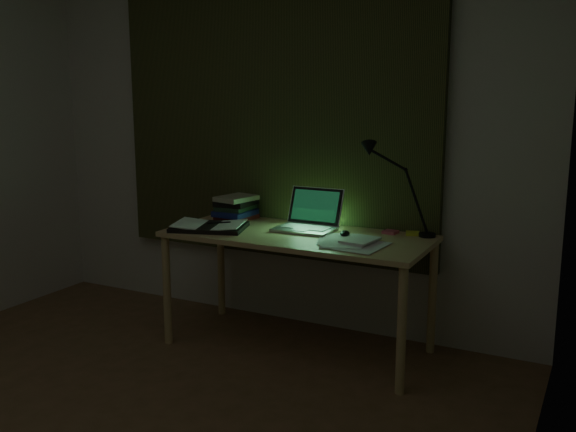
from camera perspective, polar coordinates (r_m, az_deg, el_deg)
name	(u,v)px	position (r m, az deg, el deg)	size (l,w,h in m)	color
wall_back	(275,131)	(4.15, -1.17, 7.56)	(3.50, 0.00, 2.50)	silver
wall_right	(515,196)	(1.68, 19.53, 1.66)	(0.00, 4.00, 2.50)	silver
curtain	(272,99)	(4.10, -1.45, 10.32)	(2.20, 0.06, 2.00)	#2D3219
desk	(297,291)	(3.78, 0.84, -6.72)	(1.52, 0.67, 0.70)	tan
laptop	(304,210)	(3.75, 1.46, 0.51)	(0.34, 0.38, 0.25)	#B9B9BE
open_textbook	(209,226)	(3.84, -7.00, -0.89)	(0.42, 0.30, 0.04)	white
book_stack	(236,207)	(4.09, -4.63, 0.80)	(0.20, 0.24, 0.16)	white
loose_papers	(353,239)	(3.54, 5.78, -2.04)	(0.35, 0.37, 0.02)	silver
mouse	(345,233)	(3.64, 5.07, -1.56)	(0.05, 0.08, 0.03)	black
sticky_yellow	(413,233)	(3.73, 11.02, -1.53)	(0.08, 0.08, 0.02)	yellow
sticky_pink	(390,232)	(3.75, 9.09, -1.42)	(0.08, 0.08, 0.02)	#E65972
desk_lamp	(429,192)	(3.66, 12.43, 2.13)	(0.34, 0.27, 0.51)	black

